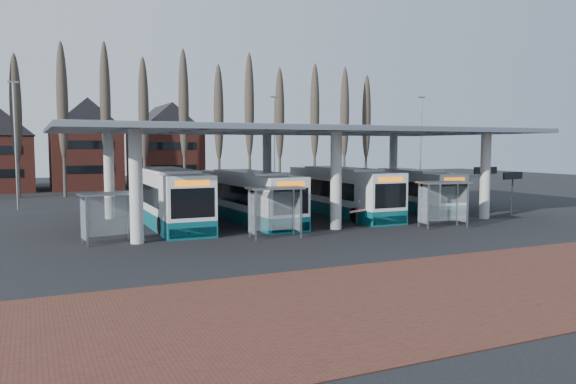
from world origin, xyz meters
name	(u,v)px	position (x,y,z in m)	size (l,w,h in m)	color
ground	(357,235)	(0.00, 0.00, 0.00)	(140.00, 140.00, 0.00)	black
brick_strip	(523,280)	(0.00, -12.00, 0.01)	(70.00, 10.00, 0.03)	brown
station_canopy	(297,138)	(0.00, 8.00, 5.68)	(32.00, 16.00, 6.34)	beige
poplar_row	(199,112)	(0.00, 33.00, 8.78)	(45.10, 1.10, 14.50)	#473D33
townhouse_row	(41,138)	(-15.75, 44.00, 5.94)	(36.80, 10.30, 12.25)	maroon
lamp_post_a	(16,143)	(-18.00, 22.00, 5.34)	(0.80, 0.16, 10.17)	slate
lamp_post_b	(274,144)	(6.00, 26.00, 5.34)	(0.80, 0.16, 10.17)	slate
lamp_post_c	(421,144)	(20.00, 20.00, 5.34)	(0.80, 0.16, 10.17)	slate
bus_0	(167,198)	(-8.95, 8.98, 1.71)	(2.90, 13.11, 3.64)	white
bus_1	(249,197)	(-3.54, 8.28, 1.61)	(3.22, 12.40, 3.41)	white
bus_2	(341,193)	(3.90, 8.59, 1.65)	(2.83, 12.66, 3.51)	white
bus_3	(410,190)	(10.90, 9.52, 1.51)	(3.61, 11.75, 3.21)	white
shelter_0	(107,206)	(-13.37, 3.29, 1.94)	(3.04, 1.81, 2.67)	gray
shelter_1	(274,201)	(-4.68, 1.21, 2.07)	(3.19, 1.79, 2.85)	gray
shelter_2	(442,194)	(6.46, 0.41, 2.11)	(3.36, 2.14, 2.90)	gray
info_sign_0	(513,179)	(15.46, 3.30, 2.67)	(2.13, 0.40, 3.18)	black
info_sign_1	(485,174)	(16.61, 7.26, 2.86)	(2.29, 0.21, 3.41)	black
barrier	(360,212)	(1.97, 2.87, 0.93)	(2.24, 1.13, 1.20)	black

